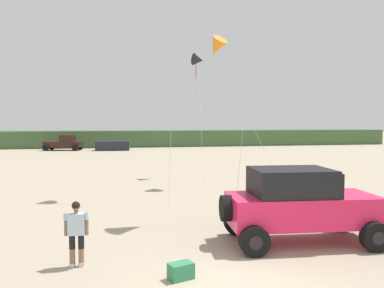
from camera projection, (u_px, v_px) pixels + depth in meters
name	position (u px, v px, depth m)	size (l,w,h in m)	color
dune_ridge	(96.00, 139.00, 56.51)	(90.00, 6.82, 2.35)	#426038
jeep	(299.00, 203.00, 11.64)	(4.94, 2.72, 2.26)	#EA2151
person_watching	(76.00, 230.00, 9.72)	(0.62, 0.32, 1.67)	#8C664C
cooler_box	(181.00, 271.00, 8.99)	(0.56, 0.36, 0.38)	#2D7F51
distant_pickup	(64.00, 143.00, 49.24)	(4.90, 3.26, 1.98)	black
distant_sedan	(113.00, 146.00, 49.03)	(4.20, 1.70, 1.20)	#1E232D
kite_pink_ribbon	(217.00, 47.00, 22.09)	(3.10, 4.67, 8.68)	orange
kite_blue_swept	(198.00, 60.00, 25.79)	(1.31, 6.00, 8.29)	black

